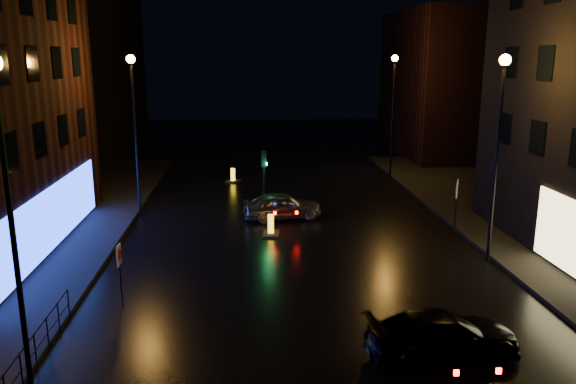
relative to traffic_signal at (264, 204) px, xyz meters
name	(u,v)px	position (x,y,z in m)	size (l,w,h in m)	color
ground	(321,338)	(1.20, -14.00, -0.50)	(120.00, 120.00, 0.00)	black
building_far_left	(82,72)	(-14.80, 21.00, 6.50)	(8.00, 16.00, 14.00)	black
building_far_right	(446,84)	(16.20, 18.00, 5.50)	(8.00, 14.00, 12.00)	black
street_lamp_lnear	(6,176)	(-6.60, -16.00, 5.06)	(0.44, 0.44, 8.37)	black
street_lamp_lfar	(134,111)	(-6.60, 0.00, 5.06)	(0.44, 0.44, 8.37)	black
street_lamp_rnear	(499,127)	(9.00, -8.00, 5.06)	(0.44, 0.44, 8.37)	black
street_lamp_rfar	(393,98)	(9.00, 8.00, 5.06)	(0.44, 0.44, 8.37)	black
traffic_signal	(264,204)	(0.00, 0.00, 0.00)	(1.40, 2.40, 3.45)	black
guard_railing	(34,342)	(-6.80, -15.00, 0.24)	(0.05, 6.04, 1.00)	black
silver_hatchback	(282,205)	(0.91, -1.08, 0.20)	(1.65, 4.10, 1.40)	#95969B
dark_sedan	(443,335)	(4.48, -15.28, 0.14)	(1.79, 4.41, 1.28)	black
bollard_near	(271,230)	(0.17, -3.83, -0.28)	(0.88, 1.22, 1.01)	black
bollard_far	(233,179)	(-1.82, 7.97, -0.30)	(1.08, 1.25, 0.92)	black
road_sign_left	(119,260)	(-5.30, -11.08, 1.10)	(0.07, 0.52, 2.13)	black
road_sign_right	(457,193)	(9.10, -3.96, 1.42)	(0.30, 0.59, 2.56)	black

